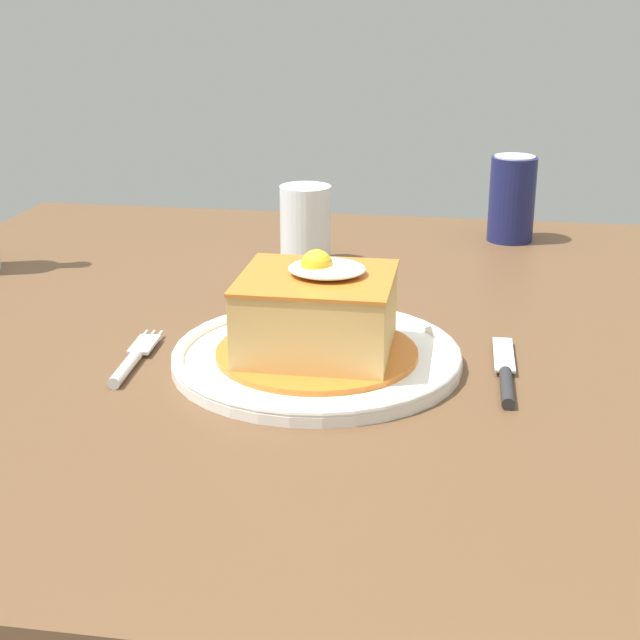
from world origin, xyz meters
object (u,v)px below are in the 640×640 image
main_plate (317,356)px  fork (132,360)px  drinking_glass (305,230)px  knife (506,378)px  soda_can (512,199)px

main_plate → fork: (-0.18, -0.03, -0.00)m
fork → drinking_glass: (0.11, 0.38, 0.04)m
main_plate → drinking_glass: size_ratio=2.73×
fork → drinking_glass: 0.40m
knife → soda_can: 0.53m
main_plate → knife: 0.19m
drinking_glass → main_plate: bearing=-78.2°
fork → knife: 0.36m
knife → fork: bearing=-177.5°
fork → soda_can: (0.38, 0.55, 0.06)m
fork → drinking_glass: size_ratio=1.35×
soda_can → drinking_glass: soda_can is taller
fork → soda_can: size_ratio=1.14×
drinking_glass → knife: bearing=-55.0°
knife → main_plate: bearing=174.7°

